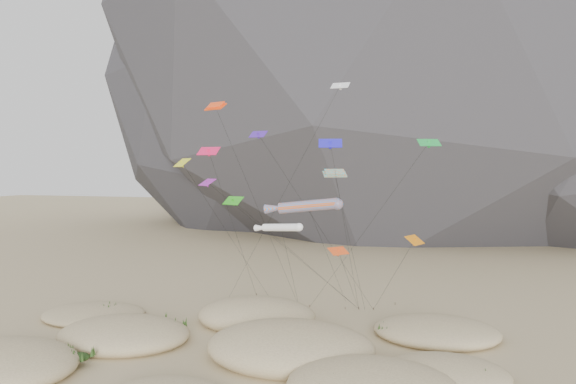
{
  "coord_description": "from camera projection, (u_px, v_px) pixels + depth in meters",
  "views": [
    {
      "loc": [
        17.59,
        -43.44,
        17.06
      ],
      "look_at": [
        0.79,
        12.0,
        14.61
      ],
      "focal_mm": 35.0,
      "sensor_mm": 36.0,
      "label": 1
    }
  ],
  "objects": [
    {
      "name": "ground",
      "position": [
        238.0,
        370.0,
        47.35
      ],
      "size": [
        500.0,
        500.0,
        0.0
      ],
      "primitive_type": "plane",
      "color": "#CCB789",
      "rests_on": "ground"
    },
    {
      "name": "dunes",
      "position": [
        236.0,
        346.0,
        51.56
      ],
      "size": [
        50.1,
        32.65,
        4.01
      ],
      "color": "#CCB789",
      "rests_on": "ground"
    },
    {
      "name": "dune_grass",
      "position": [
        252.0,
        346.0,
        51.14
      ],
      "size": [
        42.74,
        30.01,
        1.56
      ],
      "color": "black",
      "rests_on": "ground"
    },
    {
      "name": "kite_stakes",
      "position": [
        316.0,
        304.0,
        69.83
      ],
      "size": [
        20.86,
        4.8,
        0.3
      ],
      "color": "#3F2D1E",
      "rests_on": "ground"
    },
    {
      "name": "rainbow_tube_kite",
      "position": [
        305.0,
        206.0,
        57.82
      ],
      "size": [
        8.39,
        15.09,
        14.09
      ],
      "color": "#DF5617",
      "rests_on": "ground"
    },
    {
      "name": "white_tube_kite",
      "position": [
        279.0,
        228.0,
        55.68
      ],
      "size": [
        5.82,
        15.17,
        11.79
      ],
      "color": "white",
      "rests_on": "ground"
    },
    {
      "name": "orange_parafoil",
      "position": [
        217.0,
        109.0,
        61.29
      ],
      "size": [
        8.1,
        10.85,
        24.34
      ],
      "color": "#FF3F0D",
      "rests_on": "ground"
    },
    {
      "name": "multi_parafoil",
      "position": [
        335.0,
        175.0,
        54.91
      ],
      "size": [
        2.48,
        14.1,
        17.02
      ],
      "color": "orange",
      "rests_on": "ground"
    },
    {
      "name": "delta_kites",
      "position": [
        286.0,
        173.0,
        57.94
      ],
      "size": [
        29.66,
        23.47,
        26.21
      ],
      "color": "orange",
      "rests_on": "ground"
    }
  ]
}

